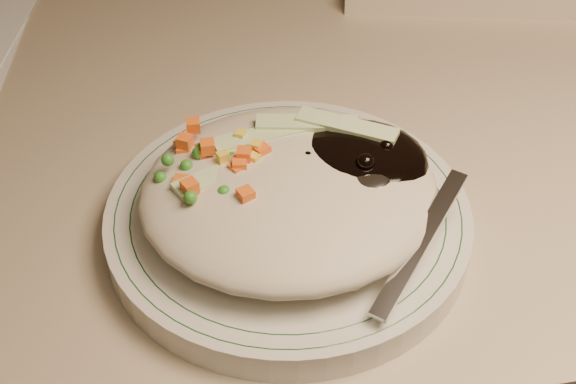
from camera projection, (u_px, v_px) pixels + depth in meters
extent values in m
cube|color=tan|center=(301.00, 80.00, 0.71)|extent=(1.40, 0.70, 0.04)
cylinder|color=silver|center=(288.00, 221.00, 0.53)|extent=(0.24, 0.24, 0.02)
torus|color=#144723|center=(288.00, 210.00, 0.53)|extent=(0.23, 0.23, 0.00)
torus|color=#144723|center=(288.00, 210.00, 0.53)|extent=(0.21, 0.21, 0.00)
ellipsoid|color=#AFA38D|center=(289.00, 192.00, 0.51)|extent=(0.19, 0.18, 0.04)
ellipsoid|color=black|center=(353.00, 164.00, 0.52)|extent=(0.10, 0.09, 0.03)
ellipsoid|color=orange|center=(216.00, 178.00, 0.52)|extent=(0.08, 0.08, 0.02)
sphere|color=black|center=(308.00, 159.00, 0.51)|extent=(0.01, 0.01, 0.01)
sphere|color=black|center=(349.00, 148.00, 0.52)|extent=(0.01, 0.01, 0.01)
sphere|color=black|center=(387.00, 147.00, 0.52)|extent=(0.01, 0.01, 0.01)
sphere|color=black|center=(371.00, 142.00, 0.53)|extent=(0.01, 0.01, 0.01)
sphere|color=black|center=(365.00, 163.00, 0.50)|extent=(0.01, 0.01, 0.01)
sphere|color=black|center=(348.00, 156.00, 0.52)|extent=(0.01, 0.01, 0.01)
sphere|color=black|center=(361.00, 143.00, 0.53)|extent=(0.01, 0.01, 0.01)
cube|color=orange|center=(208.00, 147.00, 0.51)|extent=(0.01, 0.01, 0.01)
cube|color=orange|center=(237.00, 179.00, 0.50)|extent=(0.01, 0.01, 0.01)
cube|color=orange|center=(185.00, 141.00, 0.52)|extent=(0.01, 0.01, 0.01)
cube|color=orange|center=(244.00, 155.00, 0.50)|extent=(0.01, 0.01, 0.01)
cube|color=orange|center=(240.00, 165.00, 0.50)|extent=(0.01, 0.01, 0.01)
cube|color=orange|center=(182.00, 147.00, 0.53)|extent=(0.01, 0.01, 0.01)
cube|color=orange|center=(204.00, 151.00, 0.51)|extent=(0.01, 0.01, 0.01)
cube|color=orange|center=(237.00, 170.00, 0.50)|extent=(0.01, 0.01, 0.01)
cube|color=orange|center=(262.00, 151.00, 0.51)|extent=(0.01, 0.01, 0.01)
cube|color=orange|center=(193.00, 125.00, 0.53)|extent=(0.01, 0.01, 0.01)
cube|color=orange|center=(190.00, 187.00, 0.48)|extent=(0.01, 0.01, 0.01)
cube|color=orange|center=(246.00, 195.00, 0.48)|extent=(0.01, 0.01, 0.01)
cube|color=orange|center=(181.00, 183.00, 0.50)|extent=(0.01, 0.01, 0.01)
cube|color=orange|center=(184.00, 151.00, 0.53)|extent=(0.01, 0.01, 0.01)
sphere|color=#388C28|center=(237.00, 162.00, 0.51)|extent=(0.01, 0.01, 0.01)
sphere|color=#388C28|center=(190.00, 198.00, 0.48)|extent=(0.01, 0.01, 0.01)
sphere|color=#388C28|center=(187.00, 166.00, 0.51)|extent=(0.01, 0.01, 0.01)
sphere|color=#388C28|center=(168.00, 160.00, 0.50)|extent=(0.01, 0.01, 0.01)
sphere|color=#388C28|center=(232.00, 158.00, 0.51)|extent=(0.01, 0.01, 0.01)
sphere|color=#388C28|center=(249.00, 193.00, 0.50)|extent=(0.01, 0.01, 0.01)
sphere|color=#388C28|center=(215.00, 173.00, 0.51)|extent=(0.01, 0.01, 0.01)
sphere|color=#388C28|center=(207.00, 194.00, 0.50)|extent=(0.01, 0.01, 0.01)
sphere|color=#388C28|center=(161.00, 178.00, 0.50)|extent=(0.01, 0.01, 0.01)
sphere|color=#388C28|center=(202.00, 149.00, 0.51)|extent=(0.01, 0.01, 0.01)
sphere|color=#388C28|center=(199.00, 153.00, 0.51)|extent=(0.01, 0.01, 0.01)
sphere|color=#388C28|center=(190.00, 183.00, 0.50)|extent=(0.01, 0.01, 0.01)
sphere|color=#388C28|center=(224.00, 192.00, 0.49)|extent=(0.01, 0.01, 0.01)
sphere|color=#388C28|center=(264.00, 140.00, 0.53)|extent=(0.01, 0.01, 0.01)
cube|color=yellow|center=(230.00, 158.00, 0.51)|extent=(0.01, 0.01, 0.01)
cube|color=yellow|center=(254.00, 159.00, 0.51)|extent=(0.01, 0.01, 0.01)
cube|color=yellow|center=(213.00, 157.00, 0.52)|extent=(0.01, 0.01, 0.01)
cube|color=yellow|center=(223.00, 157.00, 0.51)|extent=(0.01, 0.01, 0.01)
cube|color=yellow|center=(215.00, 175.00, 0.51)|extent=(0.01, 0.01, 0.01)
cube|color=yellow|center=(256.00, 147.00, 0.51)|extent=(0.01, 0.01, 0.01)
cube|color=yellow|center=(241.00, 136.00, 0.52)|extent=(0.01, 0.01, 0.01)
cube|color=yellow|center=(230.00, 174.00, 0.51)|extent=(0.01, 0.01, 0.01)
cube|color=#B2D18C|center=(264.00, 135.00, 0.53)|extent=(0.07, 0.03, 0.00)
cube|color=#B2D18C|center=(307.00, 123.00, 0.53)|extent=(0.07, 0.03, 0.00)
cube|color=#B2D18C|center=(224.00, 172.00, 0.50)|extent=(0.07, 0.04, 0.00)
cube|color=#B2D18C|center=(347.00, 126.00, 0.53)|extent=(0.07, 0.05, 0.00)
cube|color=#B2D18C|center=(299.00, 184.00, 0.50)|extent=(0.07, 0.03, 0.00)
ellipsoid|color=silver|center=(366.00, 176.00, 0.50)|extent=(0.06, 0.06, 0.01)
cube|color=silver|center=(421.00, 242.00, 0.48)|extent=(0.08, 0.09, 0.03)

